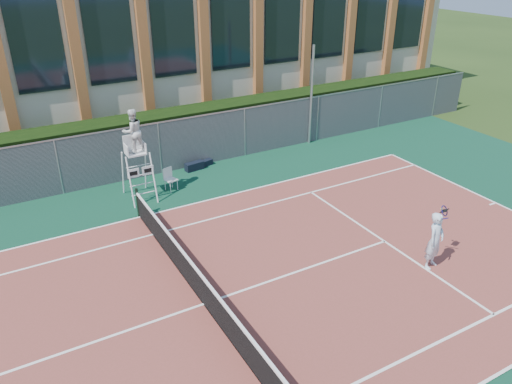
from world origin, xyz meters
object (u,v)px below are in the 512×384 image
steel_pole (311,96)px  umpire_chair (133,134)px  tennis_player (435,240)px  plastic_chair (169,177)px

steel_pole → umpire_chair: bearing=-169.6°
tennis_player → plastic_chair: bearing=119.0°
plastic_chair → tennis_player: size_ratio=0.50×
steel_pole → plastic_chair: bearing=-168.4°
plastic_chair → tennis_player: bearing=-61.0°
steel_pole → plastic_chair: (-7.76, -1.59, -1.79)m
plastic_chair → tennis_player: 10.11m
plastic_chair → tennis_player: (4.90, -8.84, 0.39)m
steel_pole → plastic_chair: 8.12m
umpire_chair → steel_pole: bearing=10.4°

